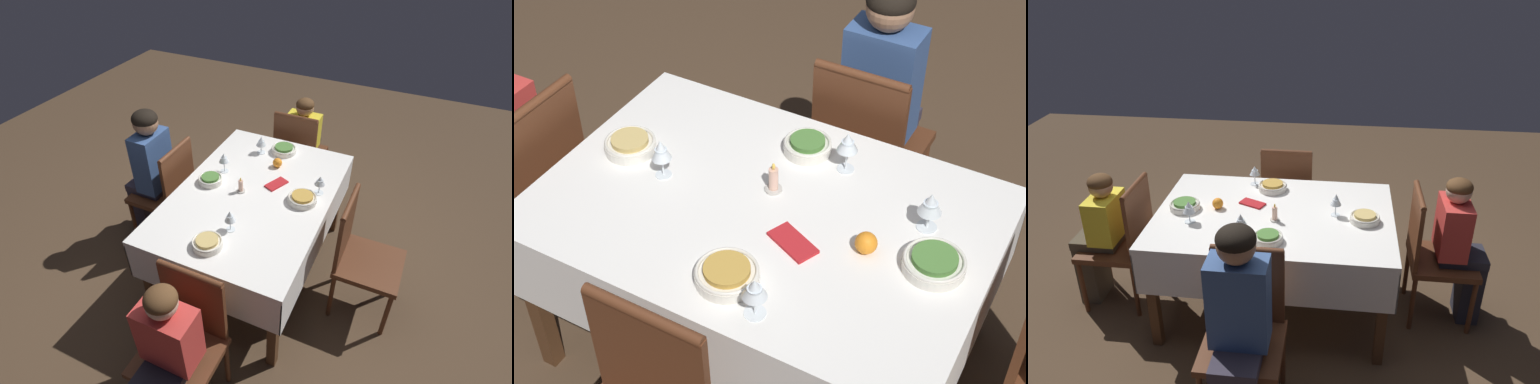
# 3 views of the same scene
# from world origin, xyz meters

# --- Properties ---
(ground_plane) EXTENTS (8.00, 8.00, 0.00)m
(ground_plane) POSITION_xyz_m (0.00, 0.00, 0.00)
(ground_plane) COLOR #4C3826
(dining_table) EXTENTS (1.54, 1.05, 0.76)m
(dining_table) POSITION_xyz_m (0.00, 0.00, 0.67)
(dining_table) COLOR white
(dining_table) RESTS_ON ground_plane
(chair_south) EXTENTS (0.43, 0.43, 0.93)m
(chair_south) POSITION_xyz_m (-0.05, -0.80, 0.51)
(chair_south) COLOR #562D19
(chair_south) RESTS_ON ground_plane
(chair_east) EXTENTS (0.43, 0.43, 0.93)m
(chair_east) POSITION_xyz_m (1.04, 0.07, 0.51)
(chair_east) COLOR #562D19
(chair_east) RESTS_ON ground_plane
(chair_west) EXTENTS (0.43, 0.43, 0.93)m
(chair_west) POSITION_xyz_m (-1.04, -0.03, 0.51)
(chair_west) COLOR #562D19
(chair_west) RESTS_ON ground_plane
(chair_north) EXTENTS (0.43, 0.43, 0.93)m
(chair_north) POSITION_xyz_m (0.00, 0.80, 0.51)
(chair_north) COLOR #562D19
(chair_north) RESTS_ON ground_plane
(person_adult_denim) EXTENTS (0.30, 0.34, 1.19)m
(person_adult_denim) POSITION_xyz_m (-0.05, -0.95, 0.67)
(person_adult_denim) COLOR #383342
(person_adult_denim) RESTS_ON ground_plane
(person_child_red) EXTENTS (0.33, 0.30, 1.04)m
(person_child_red) POSITION_xyz_m (1.21, 0.07, 0.57)
(person_child_red) COLOR #282833
(person_child_red) RESTS_ON ground_plane
(person_child_yellow) EXTENTS (0.33, 0.30, 0.98)m
(person_child_yellow) POSITION_xyz_m (-1.21, -0.03, 0.54)
(person_child_yellow) COLOR #4C4233
(person_child_yellow) RESTS_ON ground_plane
(bowl_south) EXTENTS (0.18, 0.18, 0.06)m
(bowl_south) POSITION_xyz_m (0.01, -0.34, 0.78)
(bowl_south) COLOR silver
(bowl_south) RESTS_ON dining_table
(wine_glass_south) EXTENTS (0.07, 0.07, 0.16)m
(wine_glass_south) POSITION_xyz_m (-0.16, -0.31, 0.87)
(wine_glass_south) COLOR white
(wine_glass_south) RESTS_ON dining_table
(bowl_east) EXTENTS (0.19, 0.19, 0.06)m
(bowl_east) POSITION_xyz_m (0.58, -0.04, 0.78)
(bowl_east) COLOR silver
(bowl_east) RESTS_ON dining_table
(wine_glass_east) EXTENTS (0.07, 0.07, 0.15)m
(wine_glass_east) POSITION_xyz_m (0.39, 0.02, 0.86)
(wine_glass_east) COLOR white
(wine_glass_east) RESTS_ON dining_table
(bowl_west) EXTENTS (0.20, 0.20, 0.06)m
(bowl_west) POSITION_xyz_m (-0.59, -0.01, 0.78)
(bowl_west) COLOR silver
(bowl_west) RESTS_ON dining_table
(wine_glass_west) EXTENTS (0.08, 0.08, 0.14)m
(wine_glass_west) POSITION_xyz_m (-0.51, -0.17, 0.86)
(wine_glass_west) COLOR white
(wine_glass_west) RESTS_ON dining_table
(bowl_north) EXTENTS (0.20, 0.20, 0.06)m
(bowl_north) POSITION_xyz_m (-0.06, 0.34, 0.78)
(bowl_north) COLOR silver
(bowl_north) RESTS_ON dining_table
(wine_glass_north) EXTENTS (0.08, 0.08, 0.14)m
(wine_glass_north) POSITION_xyz_m (-0.20, 0.41, 0.86)
(wine_glass_north) COLOR white
(wine_glass_north) RESTS_ON dining_table
(candle_centerpiece) EXTENTS (0.06, 0.06, 0.12)m
(candle_centerpiece) POSITION_xyz_m (0.02, -0.09, 0.80)
(candle_centerpiece) COLOR beige
(candle_centerpiece) RESTS_ON dining_table
(orange_fruit) EXTENTS (0.07, 0.07, 0.07)m
(orange_fruit) POSITION_xyz_m (-0.38, 0.02, 0.79)
(orange_fruit) COLOR orange
(orange_fruit) RESTS_ON dining_table
(napkin_red_folded) EXTENTS (0.19, 0.15, 0.01)m
(napkin_red_folded) POSITION_xyz_m (-0.16, 0.11, 0.76)
(napkin_red_folded) COLOR red
(napkin_red_folded) RESTS_ON dining_table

